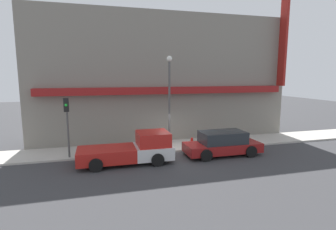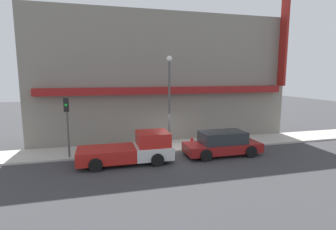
{
  "view_description": "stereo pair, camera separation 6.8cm",
  "coord_description": "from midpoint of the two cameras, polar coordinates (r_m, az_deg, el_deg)",
  "views": [
    {
      "loc": [
        -5.09,
        -15.87,
        4.97
      ],
      "look_at": [
        -0.48,
        1.14,
        2.32
      ],
      "focal_mm": 28.0,
      "sensor_mm": 36.0,
      "label": 1
    },
    {
      "loc": [
        -5.02,
        -15.88,
        4.97
      ],
      "look_at": [
        -0.48,
        1.14,
        2.32
      ],
      "focal_mm": 28.0,
      "sensor_mm": 36.0,
      "label": 2
    }
  ],
  "objects": [
    {
      "name": "ground_plane",
      "position": [
        17.38,
        2.41,
        -8.07
      ],
      "size": [
        80.0,
        80.0,
        0.0
      ],
      "primitive_type": "plane",
      "color": "#38383A"
    },
    {
      "name": "fire_hydrant",
      "position": [
        18.41,
        5.1,
        -5.8
      ],
      "size": [
        0.19,
        0.19,
        0.6
      ],
      "color": "red",
      "rests_on": "sidewalk"
    },
    {
      "name": "traffic_light",
      "position": [
        16.42,
        -21.23,
        -0.39
      ],
      "size": [
        0.28,
        0.42,
        3.58
      ],
      "color": "#4C4C4C",
      "rests_on": "sidewalk"
    },
    {
      "name": "sidewalk",
      "position": [
        18.68,
        1.08,
        -6.69
      ],
      "size": [
        36.0,
        2.86,
        0.12
      ],
      "color": "#B7B2A8",
      "rests_on": "ground"
    },
    {
      "name": "street_lamp",
      "position": [
        17.09,
        0.19,
        4.93
      ],
      "size": [
        0.36,
        0.36,
        6.11
      ],
      "color": "#4C4C4C",
      "rests_on": "sidewalk"
    },
    {
      "name": "building",
      "position": [
        20.84,
        -1.09,
        8.05
      ],
      "size": [
        19.8,
        3.8,
        10.96
      ],
      "color": "gray",
      "rests_on": "ground"
    },
    {
      "name": "parked_car",
      "position": [
        16.93,
        11.64,
        -6.09
      ],
      "size": [
        4.79,
        2.06,
        1.52
      ],
      "rotation": [
        0.0,
        0.0,
        -0.02
      ],
      "color": "maroon",
      "rests_on": "ground"
    },
    {
      "name": "pickup_truck",
      "position": [
        15.29,
        -7.89,
        -7.47
      ],
      "size": [
        5.33,
        2.19,
        1.74
      ],
      "rotation": [
        0.0,
        0.0,
        -0.01
      ],
      "color": "silver",
      "rests_on": "ground"
    }
  ]
}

